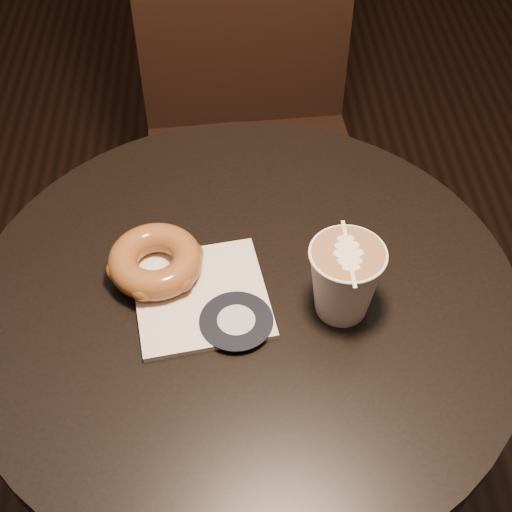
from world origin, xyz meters
name	(u,v)px	position (x,y,z in m)	size (l,w,h in m)	color
cafe_table	(247,378)	(0.00, 0.00, 0.55)	(0.70, 0.70, 0.75)	black
chair	(250,104)	(0.03, 0.61, 0.60)	(0.45, 0.45, 1.07)	black
pastry_bag	(201,296)	(-0.06, -0.01, 0.75)	(0.16, 0.16, 0.01)	silver
doughnut	(155,261)	(-0.11, 0.03, 0.78)	(0.12, 0.12, 0.04)	brown
latte_cup	(344,281)	(0.12, -0.03, 0.80)	(0.09, 0.09, 0.10)	white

